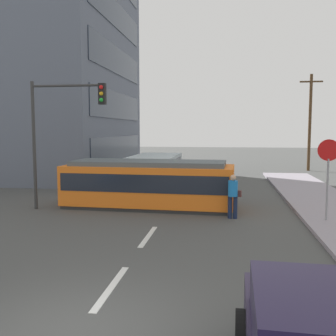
% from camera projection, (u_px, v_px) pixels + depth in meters
% --- Properties ---
extents(ground_plane, '(120.00, 120.00, 0.00)m').
position_uv_depth(ground_plane, '(167.00, 210.00, 16.12)').
color(ground_plane, '#474847').
extents(lane_stripe_1, '(0.16, 2.40, 0.01)m').
position_uv_depth(lane_stripe_1, '(111.00, 287.00, 8.24)').
color(lane_stripe_1, silver).
rests_on(lane_stripe_1, ground).
extents(lane_stripe_2, '(0.16, 2.40, 0.01)m').
position_uv_depth(lane_stripe_2, '(148.00, 236.00, 12.18)').
color(lane_stripe_2, silver).
rests_on(lane_stripe_2, ground).
extents(lane_stripe_3, '(0.16, 2.40, 0.01)m').
position_uv_depth(lane_stripe_3, '(184.00, 187.00, 22.64)').
color(lane_stripe_3, silver).
rests_on(lane_stripe_3, ground).
extents(lane_stripe_4, '(0.16, 2.40, 0.01)m').
position_uv_depth(lane_stripe_4, '(193.00, 175.00, 28.55)').
color(lane_stripe_4, silver).
rests_on(lane_stripe_4, ground).
extents(corner_building, '(16.93, 14.43, 22.40)m').
position_uv_depth(corner_building, '(8.00, 25.00, 28.95)').
color(corner_building, slate).
rests_on(corner_building, ground).
extents(streetcar_tram, '(7.37, 2.81, 2.02)m').
position_uv_depth(streetcar_tram, '(149.00, 183.00, 16.77)').
color(streetcar_tram, orange).
rests_on(streetcar_tram, ground).
extents(city_bus, '(2.58, 5.38, 1.86)m').
position_uv_depth(city_bus, '(155.00, 169.00, 22.83)').
color(city_bus, '#AEBEC3').
rests_on(city_bus, ground).
extents(pedestrian_crossing, '(0.51, 0.36, 1.67)m').
position_uv_depth(pedestrian_crossing, '(233.00, 194.00, 14.58)').
color(pedestrian_crossing, '#17223F').
rests_on(pedestrian_crossing, ground).
extents(stop_sign, '(0.76, 0.07, 2.88)m').
position_uv_depth(stop_sign, '(328.00, 163.00, 13.60)').
color(stop_sign, gray).
rests_on(stop_sign, sidewalk_curb_right).
extents(traffic_light_mast, '(3.21, 0.33, 5.34)m').
position_uv_depth(traffic_light_mast, '(61.00, 120.00, 15.89)').
color(traffic_light_mast, '#333333').
rests_on(traffic_light_mast, ground).
extents(utility_pole_far, '(1.80, 0.24, 7.83)m').
position_uv_depth(utility_pole_far, '(310.00, 121.00, 31.49)').
color(utility_pole_far, '#4E3620').
rests_on(utility_pole_far, ground).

